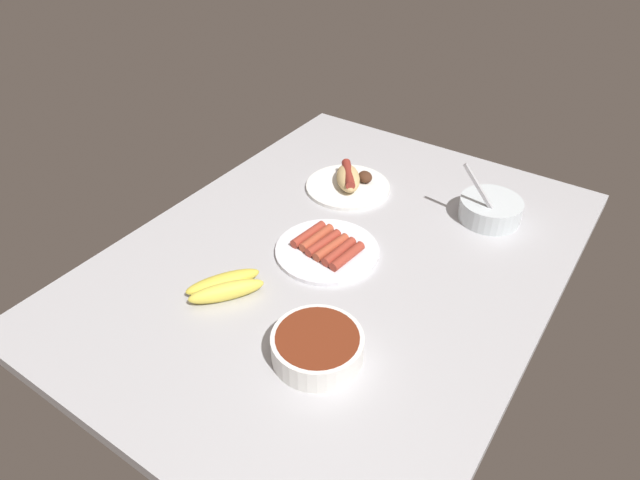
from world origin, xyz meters
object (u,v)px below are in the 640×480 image
plate_sausages (327,249)px  bowl_chili (317,346)px  banana_bunch (225,287)px  plate_hotdog_assembled (349,182)px  bowl_coleslaw (490,208)px

plate_sausages → bowl_chili: bowl_chili is taller
banana_bunch → plate_hotdog_assembled: bearing=-179.4°
bowl_chili → plate_hotdog_assembled: (-52.23, -25.71, -0.94)cm
plate_sausages → banana_bunch: banana_bunch is taller
plate_sausages → bowl_coleslaw: (-33.30, 25.25, 1.91)cm
plate_sausages → bowl_coleslaw: size_ratio=1.57×
banana_bunch → bowl_coleslaw: 66.38cm
plate_hotdog_assembled → banana_bunch: bearing=0.6°
banana_bunch → plate_hotdog_assembled: plate_hotdog_assembled is taller
plate_sausages → bowl_chili: bearing=30.2°
banana_bunch → bowl_chili: 25.45cm
bowl_coleslaw → plate_sausages: bearing=-37.2°
bowl_chili → bowl_coleslaw: (-59.60, 9.93, 0.14)cm
plate_sausages → plate_hotdog_assembled: plate_hotdog_assembled is taller
plate_sausages → bowl_coleslaw: bowl_coleslaw is taller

